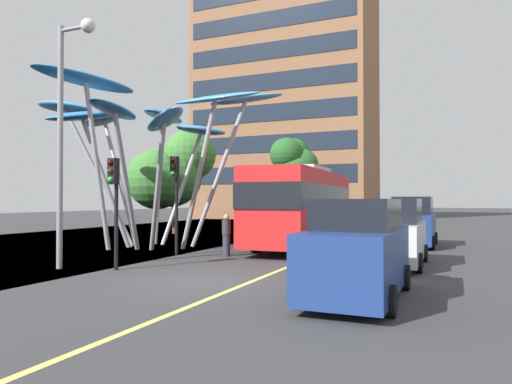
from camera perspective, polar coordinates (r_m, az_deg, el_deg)
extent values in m
cube|color=#38383A|center=(12.71, -7.09, -10.99)|extent=(120.00, 240.00, 0.10)
cube|color=#E0D666|center=(12.08, -1.42, -11.31)|extent=(0.16, 144.00, 0.01)
cube|color=red|center=(21.30, 5.78, -1.71)|extent=(3.00, 10.25, 3.06)
cube|color=black|center=(21.29, 5.78, -0.56)|extent=(3.03, 10.35, 0.98)
cube|color=yellow|center=(26.19, 8.58, 1.14)|extent=(1.39, 0.17, 0.36)
cube|color=#B2B2B7|center=(21.34, 5.78, 2.73)|extent=(2.05, 3.64, 0.24)
cylinder|color=black|center=(24.16, 10.60, -4.93)|extent=(0.33, 0.97, 0.96)
cylinder|color=black|center=(24.72, 4.83, -4.86)|extent=(0.33, 0.97, 0.96)
cylinder|color=black|center=(18.36, 7.38, -6.21)|extent=(0.33, 0.97, 0.96)
cylinder|color=black|center=(19.09, -0.03, -6.02)|extent=(0.33, 0.97, 0.96)
cylinder|color=#9EA0A5|center=(20.27, -7.00, 2.14)|extent=(1.84, 0.24, 6.56)
ellipsoid|color=#4299E0|center=(20.29, -4.96, 11.42)|extent=(4.14, 1.51, 0.69)
cylinder|color=#9EA0A5|center=(21.60, -4.48, 2.42)|extent=(2.46, 1.40, 6.94)
ellipsoid|color=#4CA3E5|center=(22.09, -1.19, 11.34)|extent=(3.56, 2.56, 0.76)
cylinder|color=#9EA0A5|center=(23.58, -8.93, 0.89)|extent=(0.77, 3.01, 5.92)
ellipsoid|color=#4299E0|center=(24.89, -6.66, 7.53)|extent=(2.32, 3.72, 0.68)
cylinder|color=#9EA0A5|center=(23.80, -11.76, 1.66)|extent=(0.69, 1.58, 6.53)
ellipsoid|color=#2D7FD1|center=(24.82, -11.26, 9.09)|extent=(2.89, 4.35, 0.84)
cylinder|color=#9EA0A5|center=(24.10, -16.45, 1.59)|extent=(3.39, 1.56, 6.53)
ellipsoid|color=#4CA3E5|center=(25.96, -18.19, 8.57)|extent=(3.81, 2.71, 0.88)
cylinder|color=#9EA0A5|center=(23.26, -18.91, 1.99)|extent=(3.98, 0.69, 6.78)
ellipsoid|color=#4299E0|center=(24.79, -22.52, 9.61)|extent=(3.12, 1.70, 1.03)
cylinder|color=#9EA0A5|center=(21.99, -18.01, 1.16)|extent=(1.97, 1.45, 5.98)
ellipsoid|color=#2D7FD1|center=(22.43, -20.63, 8.73)|extent=(3.52, 3.19, 0.98)
cylinder|color=#9EA0A5|center=(20.86, -18.93, 3.03)|extent=(0.70, 1.22, 7.22)
ellipsoid|color=#4299E0|center=(21.22, -20.21, 12.81)|extent=(2.88, 4.46, 0.88)
cylinder|color=#9EA0A5|center=(19.66, -15.61, 0.92)|extent=(0.97, 2.63, 5.67)
ellipsoid|color=#2D7FD1|center=(18.81, -17.02, 9.58)|extent=(2.12, 3.74, 0.40)
cylinder|color=#9EA0A5|center=(19.21, -12.01, 0.35)|extent=(2.13, 2.06, 5.28)
ellipsoid|color=#4299E0|center=(18.19, -11.22, 8.64)|extent=(3.76, 3.68, 0.77)
cylinder|color=black|center=(14.97, -16.79, -2.62)|extent=(0.12, 0.12, 3.44)
cube|color=black|center=(14.88, -17.11, 2.45)|extent=(0.28, 0.24, 0.80)
sphere|color=#390706|center=(14.80, -17.43, 3.48)|extent=(0.18, 0.18, 0.18)
sphere|color=#3A2707|center=(14.79, -17.44, 2.47)|extent=(0.18, 0.18, 0.18)
sphere|color=green|center=(14.77, -17.44, 1.47)|extent=(0.18, 0.18, 0.18)
cylinder|color=black|center=(18.49, -9.73, -1.67)|extent=(0.12, 0.12, 3.86)
cube|color=black|center=(18.42, -9.95, 3.08)|extent=(0.28, 0.24, 0.80)
sphere|color=#390706|center=(18.33, -10.17, 3.92)|extent=(0.18, 0.18, 0.18)
sphere|color=#3A2707|center=(18.31, -10.17, 3.11)|extent=(0.18, 0.18, 0.18)
sphere|color=green|center=(18.29, -10.18, 2.30)|extent=(0.18, 0.18, 0.18)
cylinder|color=black|center=(24.17, -1.03, -1.45)|extent=(0.12, 0.12, 3.90)
cube|color=black|center=(24.08, -1.17, 2.24)|extent=(0.28, 0.24, 0.80)
sphere|color=#390706|center=(23.98, -1.29, 2.87)|extent=(0.18, 0.18, 0.18)
sphere|color=orange|center=(23.96, -1.29, 2.25)|extent=(0.18, 0.18, 0.18)
sphere|color=black|center=(23.95, -1.29, 1.63)|extent=(0.18, 0.18, 0.18)
cube|color=navy|center=(10.55, 12.44, -8.08)|extent=(1.72, 4.55, 1.35)
cube|color=black|center=(10.47, 12.42, -2.63)|extent=(1.58, 2.50, 0.65)
cylinder|color=black|center=(11.89, 17.89, -9.94)|extent=(0.20, 0.60, 0.60)
cylinder|color=black|center=(12.18, 9.68, -9.76)|extent=(0.20, 0.60, 0.60)
cylinder|color=black|center=(9.13, 16.18, -12.72)|extent=(0.20, 0.60, 0.60)
cylinder|color=black|center=(9.50, 5.58, -12.29)|extent=(0.20, 0.60, 0.60)
cube|color=silver|center=(16.06, 16.65, -5.84)|extent=(1.71, 4.37, 1.22)
cube|color=black|center=(16.00, 16.63, -2.24)|extent=(1.58, 2.40, 0.80)
cylinder|color=black|center=(17.37, 20.01, -7.06)|extent=(0.20, 0.60, 0.60)
cylinder|color=black|center=(17.56, 14.38, -7.02)|extent=(0.20, 0.60, 0.60)
cylinder|color=black|center=(14.69, 19.39, -8.20)|extent=(0.20, 0.60, 0.60)
cylinder|color=black|center=(14.91, 12.74, -8.12)|extent=(0.20, 0.60, 0.60)
cube|color=navy|center=(22.95, 18.74, -4.23)|extent=(1.82, 4.49, 1.30)
cube|color=black|center=(22.92, 18.72, -1.58)|extent=(1.67, 2.47, 0.82)
cylinder|color=black|center=(24.32, 21.15, -5.28)|extent=(0.20, 0.60, 0.60)
cylinder|color=black|center=(24.46, 16.87, -5.28)|extent=(0.20, 0.60, 0.60)
cylinder|color=black|center=(21.55, 20.87, -5.86)|extent=(0.20, 0.60, 0.60)
cylinder|color=black|center=(21.70, 16.05, -5.84)|extent=(0.20, 0.60, 0.60)
cylinder|color=gray|center=(15.94, -22.93, 5.13)|extent=(0.18, 0.18, 7.67)
cylinder|color=gray|center=(16.35, -21.42, 18.21)|extent=(1.11, 0.12, 0.12)
sphere|color=silver|center=(15.99, -19.93, 18.66)|extent=(0.44, 0.44, 0.44)
cylinder|color=brown|center=(30.04, -9.92, -2.53)|extent=(0.34, 0.34, 2.66)
sphere|color=#428438|center=(30.46, -9.41, 2.71)|extent=(3.09, 3.09, 3.09)
sphere|color=#428438|center=(30.71, -8.08, 4.57)|extent=(3.37, 3.37, 3.37)
sphere|color=#428438|center=(29.81, -12.06, 1.54)|extent=(3.79, 3.79, 3.79)
sphere|color=#428438|center=(30.37, -10.37, 1.94)|extent=(3.99, 3.99, 3.99)
cylinder|color=brown|center=(41.41, 4.84, -1.57)|extent=(0.34, 0.34, 3.42)
sphere|color=#286028|center=(40.73, 4.46, 2.38)|extent=(3.31, 3.31, 3.31)
sphere|color=#286028|center=(41.71, 4.66, 4.64)|extent=(2.83, 2.83, 2.83)
sphere|color=#286028|center=(41.15, 5.56, 3.26)|extent=(3.05, 3.05, 3.05)
sphere|color=#286028|center=(40.62, 3.74, 4.67)|extent=(2.88, 2.88, 2.88)
sphere|color=#286028|center=(40.70, 4.84, 2.35)|extent=(3.36, 3.36, 3.36)
cylinder|color=#2D3342|center=(17.96, -3.65, -6.55)|extent=(0.29, 0.29, 0.83)
cylinder|color=#333338|center=(17.91, -3.65, -4.33)|extent=(0.34, 0.34, 0.56)
sphere|color=tan|center=(17.89, -3.65, -3.09)|extent=(0.22, 0.22, 0.22)
cube|color=#8E6042|center=(55.56, 3.69, 10.63)|extent=(19.96, 10.70, 26.62)
cube|color=#1E2838|center=(49.48, 1.61, 2.14)|extent=(18.76, 0.08, 1.86)
cube|color=#1E2838|center=(49.77, 1.61, 5.97)|extent=(18.76, 0.08, 1.86)
cube|color=#1E2838|center=(50.27, 1.61, 9.73)|extent=(18.76, 0.08, 1.86)
cube|color=#1E2838|center=(51.00, 1.61, 13.41)|extent=(18.76, 0.08, 1.86)
cube|color=#1E2838|center=(51.92, 1.61, 16.97)|extent=(18.76, 0.08, 1.86)
cube|color=#1E2838|center=(53.04, 1.60, 20.39)|extent=(18.76, 0.08, 1.86)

